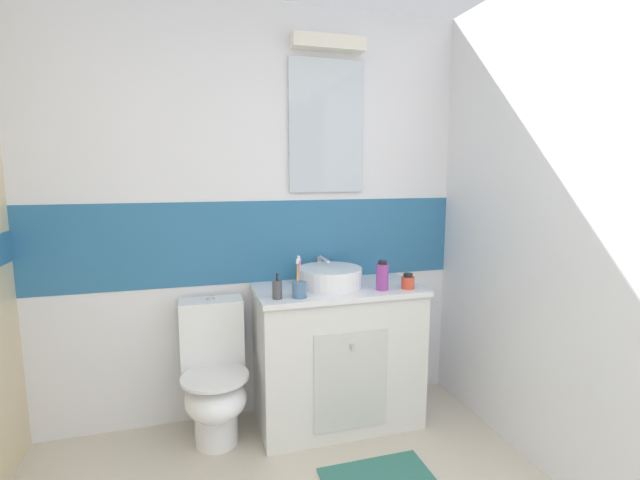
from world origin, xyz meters
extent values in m
cube|color=white|center=(0.00, 2.45, 0.42)|extent=(3.20, 0.10, 0.85)
cube|color=teal|center=(0.00, 2.45, 1.10)|extent=(3.20, 0.10, 0.50)
cube|color=white|center=(0.00, 2.45, 1.93)|extent=(3.20, 0.10, 1.15)
cube|color=silver|center=(0.44, 2.39, 1.80)|extent=(0.47, 0.02, 0.80)
cube|color=white|center=(0.44, 2.35, 2.28)|extent=(0.44, 0.10, 0.08)
cube|color=white|center=(1.35, 1.20, 1.25)|extent=(0.10, 3.48, 2.50)
cube|color=silver|center=(0.44, 2.16, 0.41)|extent=(0.96, 0.49, 0.82)
cube|color=white|center=(0.44, 2.15, 0.83)|extent=(0.98, 0.51, 0.03)
cube|color=silver|center=(0.44, 1.91, 0.37)|extent=(0.43, 0.01, 0.57)
cylinder|color=silver|center=(0.44, 1.89, 0.57)|extent=(0.02, 0.02, 0.03)
cylinder|color=white|center=(0.40, 2.17, 0.91)|extent=(0.38, 0.38, 0.11)
cylinder|color=#AFB1BA|center=(0.40, 2.17, 0.96)|extent=(0.31, 0.31, 0.01)
cylinder|color=silver|center=(0.40, 2.40, 0.92)|extent=(0.03, 0.03, 0.14)
cylinder|color=silver|center=(0.40, 2.29, 0.99)|extent=(0.02, 0.17, 0.02)
cylinder|color=white|center=(-0.29, 2.12, 0.09)|extent=(0.24, 0.24, 0.18)
ellipsoid|color=white|center=(-0.29, 2.08, 0.29)|extent=(0.34, 0.42, 0.22)
cylinder|color=white|center=(-0.29, 2.08, 0.41)|extent=(0.37, 0.37, 0.02)
cube|color=white|center=(-0.29, 2.29, 0.60)|extent=(0.36, 0.17, 0.39)
cylinder|color=silver|center=(-0.29, 2.29, 0.80)|extent=(0.04, 0.04, 0.02)
cylinder|color=#4C7299|center=(0.16, 1.99, 0.89)|extent=(0.08, 0.08, 0.09)
cylinder|color=#D872BF|center=(0.17, 2.00, 0.97)|extent=(0.03, 0.01, 0.19)
cube|color=white|center=(0.17, 2.00, 1.06)|extent=(0.01, 0.02, 0.03)
cylinder|color=gold|center=(0.16, 2.00, 0.96)|extent=(0.02, 0.03, 0.17)
cube|color=white|center=(0.16, 2.00, 1.05)|extent=(0.01, 0.02, 0.03)
cylinder|color=#4C4C51|center=(0.05, 2.00, 0.90)|extent=(0.05, 0.05, 0.10)
cylinder|color=#262626|center=(0.05, 2.00, 0.97)|extent=(0.01, 0.01, 0.04)
cylinder|color=#262626|center=(0.05, 1.99, 0.99)|extent=(0.01, 0.02, 0.01)
cylinder|color=#D84C33|center=(0.82, 2.00, 0.88)|extent=(0.08, 0.08, 0.07)
cylinder|color=black|center=(0.82, 2.00, 0.93)|extent=(0.05, 0.05, 0.02)
cylinder|color=#993F99|center=(0.66, 2.01, 0.93)|extent=(0.07, 0.07, 0.15)
cylinder|color=black|center=(0.66, 2.01, 1.01)|extent=(0.05, 0.05, 0.02)
camera|label=1|loc=(-0.38, -0.29, 1.52)|focal=25.05mm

